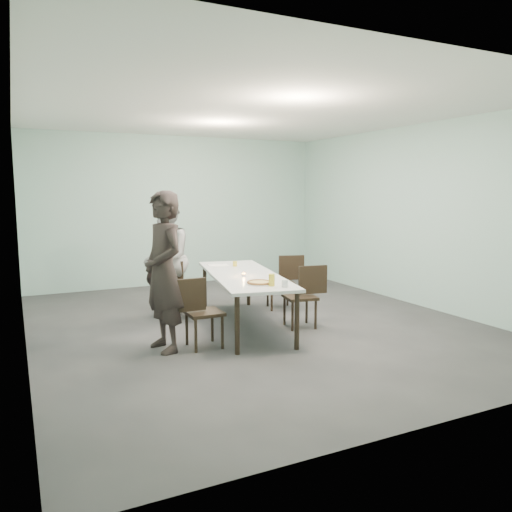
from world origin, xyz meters
name	(u,v)px	position (x,y,z in m)	size (l,w,h in m)	color
ground	(253,323)	(0.00, 0.00, 0.00)	(7.00, 7.00, 0.00)	#333335
room_shell	(253,183)	(0.00, 0.00, 2.03)	(6.02, 7.02, 3.01)	#A0C9C0
table	(244,278)	(-0.16, -0.03, 0.69)	(1.39, 2.73, 0.75)	white
chair_near_left	(198,308)	(-1.09, -0.71, 0.50)	(0.61, 0.42, 0.87)	black
chair_far_left	(177,286)	(-0.90, 0.77, 0.50)	(0.65, 0.52, 0.87)	black
chair_near_right	(305,292)	(0.59, -0.47, 0.50)	(0.64, 0.49, 0.87)	black
chair_far_right	(285,278)	(0.87, 0.63, 0.50)	(0.65, 0.52, 0.87)	black
diner_near	(164,272)	(-1.48, -0.62, 0.96)	(0.70, 0.46, 1.92)	black
diner_far	(166,258)	(-1.02, 0.92, 0.90)	(0.88, 0.68, 1.81)	gray
pizza	(259,283)	(-0.31, -0.83, 0.77)	(0.34, 0.34, 0.04)	white
side_plate	(268,280)	(-0.12, -0.67, 0.76)	(0.18, 0.18, 0.01)	white
beer_glass	(272,280)	(-0.23, -1.00, 0.82)	(0.08, 0.08, 0.15)	yellow
water_tumbler	(285,283)	(-0.12, -1.14, 0.80)	(0.08, 0.08, 0.09)	silver
tealight	(244,275)	(-0.26, -0.24, 0.77)	(0.06, 0.06, 0.05)	silver
amber_tumbler	(235,264)	(0.00, 0.66, 0.79)	(0.07, 0.07, 0.08)	yellow
menu	(218,265)	(-0.20, 0.86, 0.75)	(0.30, 0.22, 0.01)	silver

